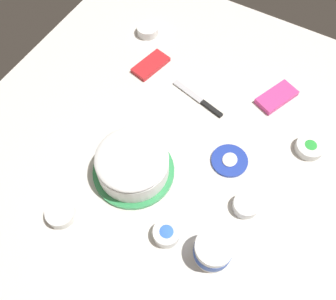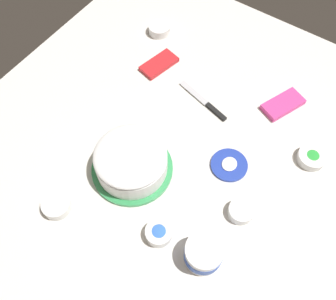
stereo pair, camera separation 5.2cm
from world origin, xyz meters
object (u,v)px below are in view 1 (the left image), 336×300
(frosting_tub_lid, at_px, (230,160))
(sprinkle_bowl_pink, at_px, (246,205))
(candy_box_lower, at_px, (277,97))
(sprinkle_bowl_green, at_px, (310,147))
(spreading_knife, at_px, (202,101))
(sprinkle_bowl_orange, at_px, (148,30))
(frosted_cake, at_px, (133,164))
(sprinkle_bowl_yellow, at_px, (61,214))
(sprinkle_bowl_blue, at_px, (166,233))
(candy_box_upper, at_px, (151,65))
(frosting_tub, at_px, (213,250))

(frosting_tub_lid, xyz_separation_m, sprinkle_bowl_pink, (-0.13, -0.12, 0.01))
(frosting_tub_lid, xyz_separation_m, candy_box_lower, (0.33, -0.04, 0.00))
(sprinkle_bowl_green, bearing_deg, candy_box_lower, 49.83)
(spreading_knife, bearing_deg, sprinkle_bowl_pink, -134.28)
(sprinkle_bowl_orange, bearing_deg, spreading_knife, -120.07)
(sprinkle_bowl_pink, distance_m, sprinkle_bowl_orange, 0.85)
(frosted_cake, relative_size, candy_box_lower, 1.74)
(spreading_knife, bearing_deg, sprinkle_bowl_yellow, 163.80)
(sprinkle_bowl_blue, relative_size, candy_box_upper, 0.56)
(sprinkle_bowl_pink, bearing_deg, sprinkle_bowl_blue, 139.79)
(candy_box_upper, bearing_deg, sprinkle_bowl_blue, -131.74)
(frosted_cake, xyz_separation_m, candy_box_lower, (0.53, -0.30, -0.04))
(sprinkle_bowl_pink, bearing_deg, candy_box_upper, 57.57)
(sprinkle_bowl_green, height_order, sprinkle_bowl_orange, sprinkle_bowl_orange)
(frosted_cake, height_order, candy_box_lower, frosted_cake)
(sprinkle_bowl_orange, bearing_deg, frosting_tub, -137.15)
(frosted_cake, distance_m, frosting_tub, 0.37)
(frosted_cake, height_order, spreading_knife, frosted_cake)
(sprinkle_bowl_pink, distance_m, candy_box_lower, 0.47)
(frosted_cake, xyz_separation_m, sprinkle_bowl_green, (0.38, -0.48, -0.04))
(sprinkle_bowl_orange, xyz_separation_m, candy_box_lower, (-0.06, -0.60, -0.01))
(sprinkle_bowl_blue, height_order, sprinkle_bowl_yellow, sprinkle_bowl_blue)
(sprinkle_bowl_yellow, bearing_deg, candy_box_upper, 6.63)
(sprinkle_bowl_green, xyz_separation_m, sprinkle_bowl_pink, (-0.31, 0.10, 0.00))
(frosting_tub_lid, relative_size, sprinkle_bowl_yellow, 1.37)
(sprinkle_bowl_orange, relative_size, candy_box_lower, 0.57)
(frosting_tub_lid, bearing_deg, sprinkle_bowl_yellow, 139.53)
(frosted_cake, xyz_separation_m, spreading_knife, (0.37, -0.07, -0.05))
(spreading_knife, xyz_separation_m, sprinkle_bowl_pink, (-0.31, -0.31, 0.01))
(frosted_cake, distance_m, frosting_tub_lid, 0.33)
(frosting_tub, bearing_deg, sprinkle_bowl_pink, -7.90)
(frosting_tub_lid, distance_m, sprinkle_bowl_blue, 0.34)
(sprinkle_bowl_blue, height_order, sprinkle_bowl_orange, sprinkle_bowl_blue)
(spreading_knife, height_order, candy_box_lower, candy_box_lower)
(sprinkle_bowl_blue, distance_m, sprinkle_bowl_yellow, 0.34)
(sprinkle_bowl_pink, height_order, sprinkle_bowl_yellow, same)
(frosting_tub_lid, bearing_deg, frosting_tub, -164.18)
(spreading_knife, bearing_deg, sprinkle_bowl_orange, 59.93)
(sprinkle_bowl_green, bearing_deg, sprinkle_bowl_orange, 75.05)
(frosting_tub, xyz_separation_m, sprinkle_bowl_blue, (-0.02, 0.15, -0.02))
(frosting_tub_lid, distance_m, sprinkle_bowl_pink, 0.17)
(frosting_tub_lid, bearing_deg, sprinkle_bowl_orange, 55.41)
(sprinkle_bowl_orange, bearing_deg, candy_box_lower, -95.38)
(frosted_cake, xyz_separation_m, frosting_tub_lid, (0.20, -0.26, -0.05))
(sprinkle_bowl_yellow, bearing_deg, sprinkle_bowl_orange, 12.60)
(sprinkle_bowl_yellow, distance_m, candy_box_lower, 0.88)
(frosted_cake, distance_m, sprinkle_bowl_green, 0.61)
(sprinkle_bowl_green, distance_m, sprinkle_bowl_blue, 0.58)
(frosted_cake, xyz_separation_m, sprinkle_bowl_blue, (-0.14, -0.21, -0.03))
(sprinkle_bowl_yellow, bearing_deg, spreading_knife, -16.20)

